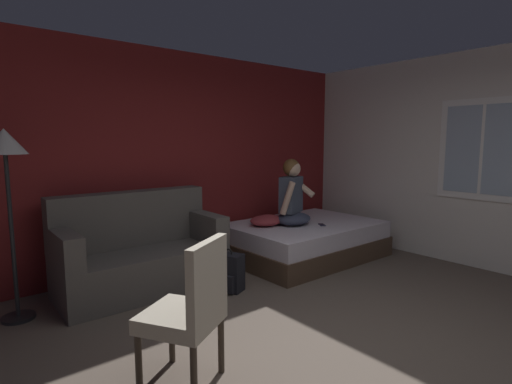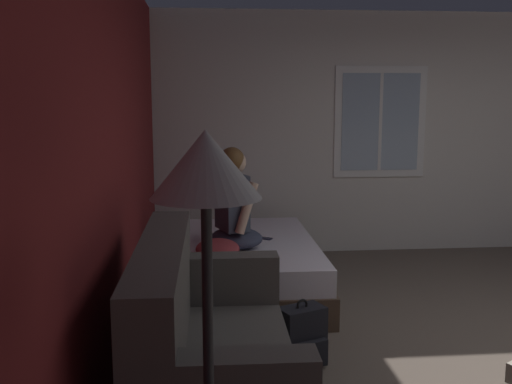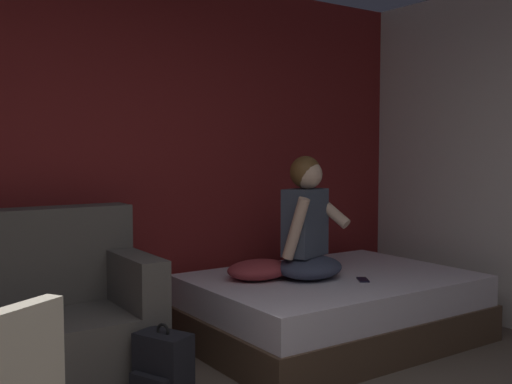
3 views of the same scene
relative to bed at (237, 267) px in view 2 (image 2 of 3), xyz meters
The scene contains 9 objects.
wall_back_accent 2.21m from the bed, 151.14° to the left, with size 11.01×0.16×2.70m, color maroon.
wall_side_with_window 2.75m from the bed, 55.92° to the right, with size 0.19×7.27×2.70m.
bed is the anchor object (origin of this frame).
couch 2.26m from the bed, behind, with size 1.71×0.85×1.04m.
person_seated 0.64m from the bed, behind, with size 0.64×0.59×0.88m.
backpack 1.57m from the bed, 167.25° to the right, with size 0.32×0.35×0.46m.
throw_pillow 0.64m from the bed, 159.75° to the left, with size 0.48×0.36×0.14m, color #993338.
cell_phone 0.36m from the bed, 76.23° to the right, with size 0.07×0.14×0.01m, color black.
floor_lamp 3.61m from the bed, behind, with size 0.36×0.36×1.70m.
Camera 2 is at (-3.61, 2.40, 1.81)m, focal length 42.00 mm.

